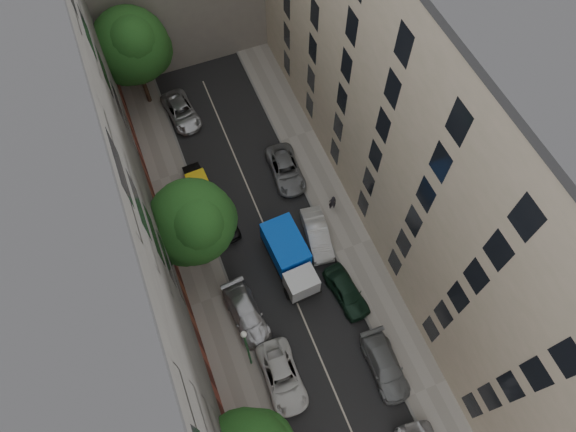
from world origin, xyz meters
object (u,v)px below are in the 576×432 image
car_left_5 (199,185)px  car_right_1 (385,366)px  car_left_4 (223,219)px  car_left_6 (181,111)px  car_right_3 (317,234)px  lamp_post (247,346)px  tree_far (133,48)px  car_right_2 (346,291)px  tree_mid (194,224)px  tarp_truck (290,257)px  car_left_3 (247,314)px  pedestrian (333,202)px  car_left_2 (282,377)px  car_right_4 (286,170)px

car_left_5 → car_right_1: bearing=-70.8°
car_left_4 → car_right_1: bearing=-70.8°
car_left_6 → car_left_4: bearing=-96.7°
car_right_3 → lamp_post: size_ratio=0.64×
car_left_5 → tree_far: 11.62m
car_left_5 → car_right_2: size_ratio=0.91×
car_right_3 → tree_mid: bearing=179.0°
car_right_3 → tree_far: size_ratio=0.48×
car_right_3 → tarp_truck: bearing=-146.3°
car_left_4 → car_left_6: car_left_4 is taller
car_right_1 → car_right_2: (-0.19, 5.56, 0.04)m
tarp_truck → car_left_3: 4.96m
car_right_2 → lamp_post: 8.85m
pedestrian → lamp_post: bearing=53.6°
car_right_2 → lamp_post: lamp_post is taller
tree_mid → lamp_post: 8.34m
car_left_2 → tree_mid: size_ratio=0.57×
car_left_4 → car_left_5: size_ratio=1.00×
car_left_2 → car_left_5: 15.98m
car_left_2 → tree_mid: bearing=103.3°
pedestrian → car_left_4: bearing=-1.1°
pedestrian → tree_mid: bearing=14.9°
tarp_truck → lamp_post: size_ratio=0.83×
car_left_3 → car_right_1: (7.20, -6.60, -0.02)m
tarp_truck → car_left_2: bearing=-118.5°
car_left_2 → car_left_4: 12.36m
car_left_4 → car_left_5: 3.69m
car_left_6 → car_right_1: bearing=-82.5°
car_right_1 → lamp_post: bearing=158.3°
car_left_5 → car_right_2: bearing=-63.1°
car_left_4 → car_right_2: bearing=-59.4°
lamp_post → car_right_4: bearing=59.7°
car_right_2 → pedestrian: size_ratio=2.74×
tarp_truck → car_right_3: size_ratio=1.30×
tree_far → car_left_4: bearing=-81.4°
car_left_3 → pedestrian: (8.98, 5.76, 0.22)m
car_left_2 → car_left_6: 23.56m
tarp_truck → pedestrian: bearing=30.9°
car_right_3 → pedestrian: 2.89m
car_right_1 → tree_far: 29.71m
car_left_3 → tree_mid: size_ratio=0.57×
car_left_6 → car_right_1: 26.19m
car_left_2 → car_right_2: bearing=32.2°
car_right_1 → pedestrian: pedestrian is taller
car_left_3 → car_right_1: car_left_3 is taller
car_left_5 → tarp_truck: bearing=-67.0°
car_left_5 → car_right_2: 14.11m
car_left_3 → car_left_2: bearing=-86.2°
car_left_6 → tarp_truck: bearing=-84.9°
tree_far → lamp_post: 24.47m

